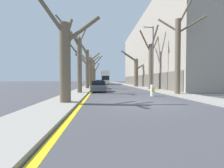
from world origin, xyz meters
The scene contains 21 objects.
ground_plane centered at (0.00, 0.00, 0.00)m, with size 300.00×300.00×0.00m, color #424247.
sidewalk_left centered at (-5.05, 50.00, 0.06)m, with size 2.26×120.00×0.12m, color gray.
sidewalk_right centered at (5.05, 50.00, 0.06)m, with size 2.26×120.00×0.12m, color gray.
building_facade_right centered at (11.17, 24.77, 7.51)m, with size 10.08×38.31×15.04m.
kerb_line_stripe centered at (-3.74, 50.00, 0.00)m, with size 0.24×120.00×0.01m, color yellow.
street_tree_left_0 centered at (-4.68, 0.12, 2.82)m, with size 3.42×2.69×5.95m.
street_tree_left_1 centered at (-4.91, 6.99, 3.55)m, with size 2.91×3.00×7.93m.
street_tree_left_2 centered at (-4.84, 15.30, 3.70)m, with size 3.37×4.27×8.47m.
street_tree_left_3 centered at (-4.84, 22.86, 3.53)m, with size 4.65×2.19×7.40m.
street_tree_left_4 centered at (-4.51, 30.35, 3.87)m, with size 3.58×3.47×8.13m.
street_tree_left_5 centered at (-4.72, 38.78, 2.97)m, with size 4.40×2.46×6.88m.
street_tree_right_0 centered at (4.92, 4.80, 4.12)m, with size 4.49×2.04×9.50m.
street_tree_right_1 centered at (4.83, 12.43, 4.03)m, with size 3.45×3.95×8.95m.
street_tree_right_2 centered at (4.61, 21.19, 3.36)m, with size 5.85×1.47×7.44m.
double_decker_bus centered at (-1.11, 41.88, 2.44)m, with size 2.53×10.80×4.30m.
parked_car_0 centered at (-2.82, 9.60, 0.63)m, with size 1.82×4.26×1.33m.
parked_car_1 centered at (-2.82, 16.18, 0.64)m, with size 1.78×4.09×1.36m.
parked_car_2 centered at (-2.82, 22.38, 0.68)m, with size 1.71×4.38×1.44m.
parked_car_3 centered at (-2.82, 28.95, 0.68)m, with size 1.90×3.91×1.45m.
lamp_post centered at (4.17, 10.02, 4.69)m, with size 1.40×0.20×8.44m.
traffic_bollard centered at (2.08, 3.92, 0.52)m, with size 0.37×0.38×1.04m.
Camera 1 is at (-2.56, -9.19, 1.46)m, focal length 24.00 mm.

